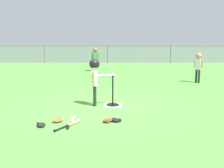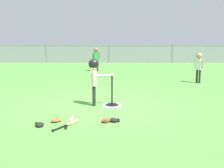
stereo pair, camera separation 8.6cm
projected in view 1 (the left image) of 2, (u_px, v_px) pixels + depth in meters
The scene contains 14 objects.
ground_plane at pixel (101, 106), 6.81m from camera, with size 60.00×60.00×0.00m, color #51933D.
home_plate at pixel (112, 105), 6.90m from camera, with size 0.44×0.44×0.01m, color white.
batting_tee at pixel (112, 100), 6.88m from camera, with size 0.32×0.32×0.76m.
baseball_on_tee at pixel (112, 74), 6.76m from camera, with size 0.07×0.07×0.07m, color white.
batter_child at pixel (94, 72), 6.74m from camera, with size 0.64×0.34×1.18m.
fielder_deep_right at pixel (197, 64), 10.02m from camera, with size 0.25×0.25×1.12m.
fielder_deep_center at pixel (94, 56), 13.15m from camera, with size 0.34×0.23×1.17m.
spare_bat_silver at pixel (71, 121), 5.57m from camera, with size 0.09×0.71×0.06m.
spare_bat_wood at pixel (70, 124), 5.36m from camera, with size 0.43×0.64×0.06m.
glove_by_plate at pixel (107, 120), 5.57m from camera, with size 0.27×0.26×0.07m.
glove_near_bats at pixel (115, 120), 5.60m from camera, with size 0.25×0.27×0.07m.
glove_tossed_aside at pixel (57, 120), 5.57m from camera, with size 0.27×0.26×0.07m.
glove_outfield_drop at pixel (40, 125), 5.30m from camera, with size 0.20×0.24×0.07m.
outfield_fence at pixel (107, 53), 17.23m from camera, with size 16.06×0.06×1.15m.
Camera 1 is at (0.27, -6.60, 1.76)m, focal length 43.66 mm.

